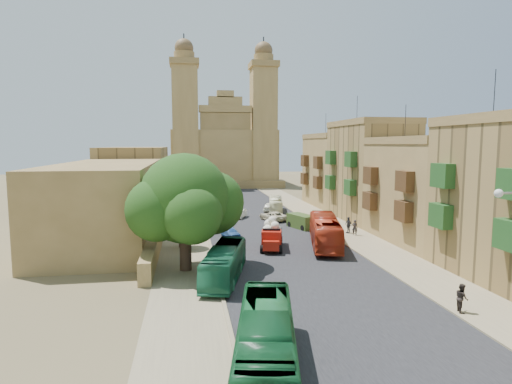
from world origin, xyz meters
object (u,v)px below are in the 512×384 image
object	(u,v)px
bus_red_east	(325,231)
street_tree_b	(182,202)
bus_green_north	(225,263)
red_truck	(272,235)
car_dkblue	(229,198)
olive_pickup	(302,222)
bus_cream_east	(276,205)
bus_green_south	(266,344)
car_white_b	(270,207)
church	(223,148)
pedestrian_c	(348,225)
pedestrian_b	(462,298)
street_tree_d	(183,183)
street_tree_a	(181,218)
car_blue_a	(230,232)
ficus_tree	(186,202)
street_tree_c	(183,188)
car_white_a	(240,214)
car_blue_b	(225,192)
car_cream	(273,216)

from	to	relation	value
bus_red_east	street_tree_b	bearing A→B (deg)	-29.29
bus_green_north	red_truck	bearing A→B (deg)	73.35
car_dkblue	olive_pickup	bearing A→B (deg)	-96.30
bus_cream_east	bus_green_north	bearing A→B (deg)	82.54
bus_green_south	car_white_b	distance (m)	48.22
church	pedestrian_c	bearing A→B (deg)	-81.36
olive_pickup	bus_green_north	world-z (taller)	bus_green_north
red_truck	bus_green_south	xyz separation A→B (m)	(-4.92, -23.37, 0.09)
church	pedestrian_c	distance (m)	63.77
pedestrian_b	red_truck	bearing A→B (deg)	39.54
street_tree_d	street_tree_b	bearing A→B (deg)	-90.00
street_tree_a	bus_red_east	bearing A→B (deg)	-6.84
church	car_blue_a	world-z (taller)	church
ficus_tree	street_tree_a	xyz separation A→B (m)	(-0.59, 7.99, -2.68)
street_tree_b	street_tree_c	size ratio (longest dim) A/B	0.84
street_tree_b	bus_green_north	xyz separation A→B (m)	(3.50, -23.00, -1.77)
street_tree_b	bus_cream_east	bearing A→B (deg)	32.79
olive_pickup	car_dkblue	distance (m)	27.31
red_truck	bus_green_north	world-z (taller)	red_truck
olive_pickup	bus_green_south	size ratio (longest dim) A/B	0.43
street_tree_c	bus_red_east	distance (m)	29.72
car_blue_a	pedestrian_b	size ratio (longest dim) A/B	1.87
car_white_b	bus_red_east	bearing A→B (deg)	112.20
ficus_tree	bus_green_south	distance (m)	18.05
bus_green_south	car_white_a	distance (m)	42.02
bus_green_south	car_blue_b	distance (m)	69.42
olive_pickup	bus_red_east	world-z (taller)	bus_red_east
street_tree_a	car_blue_a	bearing A→B (deg)	37.20
church	street_tree_a	bearing A→B (deg)	-98.54
ficus_tree	street_tree_b	xyz separation A→B (m)	(-0.59, 19.99, -2.69)
bus_green_north	pedestrian_c	xyz separation A→B (m)	(16.00, 15.14, -0.35)
bus_green_south	pedestrian_c	size ratio (longest dim) A/B	5.46
street_tree_c	street_tree_d	distance (m)	12.00
bus_red_east	car_white_b	bearing A→B (deg)	-73.33
car_cream	street_tree_d	bearing A→B (deg)	-83.75
church	bus_green_north	size ratio (longest dim) A/B	3.82
street_tree_d	car_blue_b	bearing A→B (deg)	43.85
street_tree_c	bus_green_north	size ratio (longest dim) A/B	0.58
car_dkblue	car_white_b	xyz separation A→B (m)	(5.26, -12.36, 0.11)
street_tree_c	car_white_a	distance (m)	11.30
pedestrian_b	pedestrian_c	size ratio (longest dim) A/B	0.93
car_cream	pedestrian_b	size ratio (longest dim) A/B	2.54
red_truck	car_blue_b	bearing A→B (deg)	90.76
bus_green_south	car_dkblue	distance (m)	59.80
ficus_tree	street_tree_b	distance (m)	20.18
olive_pickup	car_white_b	bearing A→B (deg)	95.39
car_cream	car_white_b	distance (m)	8.42
ficus_tree	street_tree_c	distance (m)	32.07
street_tree_b	bus_green_south	xyz separation A→B (m)	(4.15, -37.15, -1.61)
olive_pickup	car_dkblue	bearing A→B (deg)	103.98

